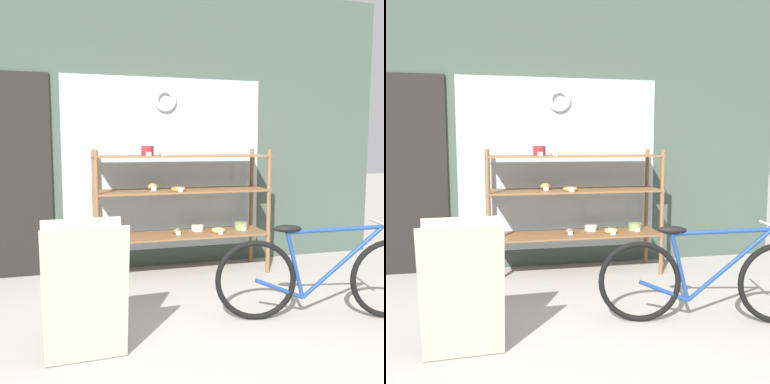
# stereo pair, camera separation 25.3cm
# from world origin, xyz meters

# --- Properties ---
(ground_plane) EXTENTS (30.00, 30.00, 0.00)m
(ground_plane) POSITION_xyz_m (0.00, 0.00, 0.00)
(ground_plane) COLOR gray
(storefront_facade) EXTENTS (5.69, 0.13, 3.10)m
(storefront_facade) POSITION_xyz_m (-0.04, 2.44, 1.52)
(storefront_facade) COLOR #3D4C42
(storefront_facade) RESTS_ON ground_plane
(display_case) EXTENTS (1.83, 0.50, 1.36)m
(display_case) POSITION_xyz_m (0.32, 2.05, 0.82)
(display_case) COLOR brown
(display_case) RESTS_ON ground_plane
(bicycle) EXTENTS (1.67, 0.55, 0.77)m
(bicycle) POSITION_xyz_m (1.07, 0.59, 0.34)
(bicycle) COLOR black
(bicycle) RESTS_ON ground_plane
(sandwich_board) EXTENTS (0.53, 0.40, 0.89)m
(sandwich_board) POSITION_xyz_m (-0.74, 0.39, 0.45)
(sandwich_board) COLOR #B2A893
(sandwich_board) RESTS_ON ground_plane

